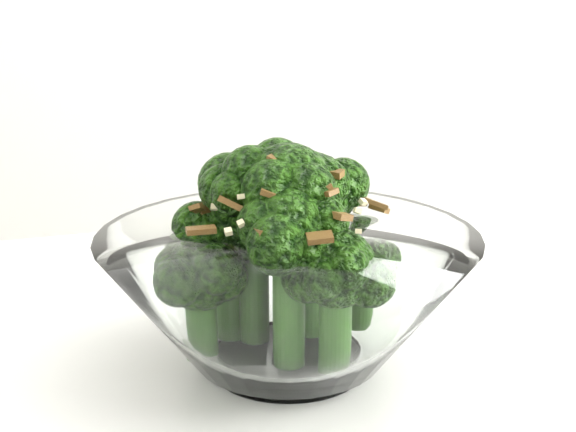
{
  "coord_description": "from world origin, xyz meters",
  "views": [
    {
      "loc": [
        -0.03,
        -0.38,
        0.96
      ],
      "look_at": [
        -0.02,
        0.06,
        0.84
      ],
      "focal_mm": 55.0,
      "sensor_mm": 36.0,
      "label": 1
    }
  ],
  "objects": [
    {
      "name": "broccoli_dish",
      "position": [
        -0.02,
        0.06,
        0.8
      ],
      "size": [
        0.2,
        0.2,
        0.12
      ],
      "color": "white",
      "rests_on": "table"
    }
  ]
}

